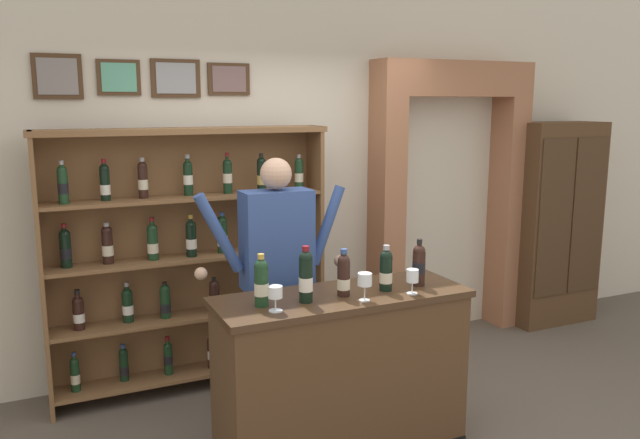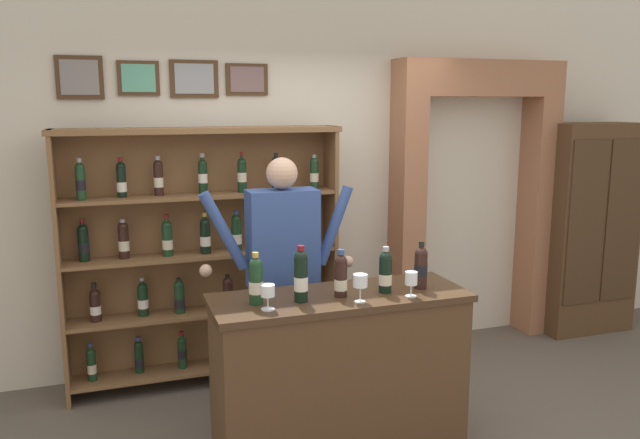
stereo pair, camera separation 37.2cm
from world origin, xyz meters
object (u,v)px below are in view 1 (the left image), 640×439
(tasting_counter, at_px, (341,376))
(tasting_bottle_bianco, at_px, (344,275))
(tasting_bottle_rosso, at_px, (386,270))
(wine_glass_spare, at_px, (275,294))
(wine_glass_center, at_px, (412,277))
(wine_glass_left, at_px, (365,281))
(shopkeeper, at_px, (277,260))
(side_cabinet, at_px, (555,223))
(tasting_bottle_super_tuscan, at_px, (261,282))
(tasting_bottle_chianti, at_px, (419,264))
(tasting_bottle_prosecco, at_px, (306,276))
(wine_shelf, at_px, (189,253))

(tasting_counter, xyz_separation_m, tasting_bottle_bianco, (-0.01, -0.04, 0.63))
(tasting_bottle_rosso, relative_size, wine_glass_spare, 1.98)
(wine_glass_center, distance_m, wine_glass_left, 0.31)
(shopkeeper, relative_size, tasting_bottle_bianco, 6.38)
(tasting_bottle_bianco, bearing_deg, shopkeeper, 105.34)
(side_cabinet, bearing_deg, tasting_counter, -156.01)
(side_cabinet, height_order, wine_glass_left, side_cabinet)
(wine_glass_center, relative_size, wine_glass_left, 0.92)
(wine_glass_left, bearing_deg, side_cabinet, 27.11)
(tasting_counter, relative_size, wine_glass_center, 10.26)
(shopkeeper, height_order, tasting_bottle_super_tuscan, shopkeeper)
(tasting_bottle_bianco, relative_size, wine_glass_spare, 2.00)
(tasting_counter, relative_size, tasting_bottle_rosso, 5.48)
(tasting_bottle_chianti, xyz_separation_m, wine_glass_center, (-0.13, -0.13, -0.03))
(tasting_bottle_prosecco, height_order, tasting_bottle_chianti, tasting_bottle_prosecco)
(wine_shelf, xyz_separation_m, wine_glass_left, (0.65, -1.49, 0.10))
(wine_shelf, bearing_deg, wine_glass_left, -66.54)
(tasting_bottle_prosecco, height_order, wine_glass_spare, tasting_bottle_prosecco)
(wine_shelf, bearing_deg, tasting_bottle_rosso, -57.97)
(tasting_bottle_super_tuscan, bearing_deg, tasting_bottle_rosso, -2.44)
(side_cabinet, height_order, tasting_bottle_bianco, side_cabinet)
(tasting_bottle_rosso, bearing_deg, wine_shelf, 122.03)
(wine_shelf, height_order, tasting_bottle_super_tuscan, wine_shelf)
(side_cabinet, bearing_deg, shopkeeper, -167.00)
(side_cabinet, relative_size, tasting_bottle_prosecco, 6.02)
(tasting_bottle_super_tuscan, bearing_deg, wine_shelf, 93.91)
(tasting_bottle_chianti, relative_size, wine_glass_spare, 2.08)
(shopkeeper, bearing_deg, tasting_counter, -73.09)
(tasting_counter, distance_m, shopkeeper, 0.86)
(tasting_bottle_chianti, bearing_deg, side_cabinet, 28.88)
(tasting_counter, bearing_deg, tasting_bottle_chianti, -4.19)
(wine_glass_left, bearing_deg, tasting_bottle_bianco, 116.38)
(tasting_bottle_chianti, bearing_deg, tasting_bottle_rosso, -178.02)
(tasting_bottle_chianti, bearing_deg, wine_glass_left, -163.60)
(tasting_bottle_prosecco, distance_m, wine_glass_spare, 0.23)
(wine_glass_center, distance_m, wine_glass_spare, 0.83)
(wine_shelf, distance_m, tasting_bottle_chianti, 1.75)
(tasting_bottle_chianti, distance_m, wine_glass_left, 0.46)
(tasting_bottle_super_tuscan, bearing_deg, tasting_bottle_chianti, -1.40)
(tasting_bottle_prosecco, xyz_separation_m, wine_glass_spare, (-0.21, -0.08, -0.05))
(side_cabinet, xyz_separation_m, tasting_counter, (-2.94, -1.31, -0.46))
(wine_glass_spare, bearing_deg, tasting_bottle_rosso, 6.53)
(wine_shelf, height_order, wine_glass_spare, wine_shelf)
(tasting_bottle_bianco, xyz_separation_m, tasting_bottle_rosso, (0.27, -0.01, 0.00))
(tasting_bottle_chianti, bearing_deg, shopkeeper, 137.43)
(shopkeeper, height_order, wine_glass_center, shopkeeper)
(shopkeeper, xyz_separation_m, wine_glass_left, (0.24, -0.76, 0.03))
(side_cabinet, distance_m, tasting_bottle_chianti, 2.79)
(wine_shelf, relative_size, side_cabinet, 1.07)
(tasting_bottle_prosecco, bearing_deg, wine_glass_center, -10.61)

